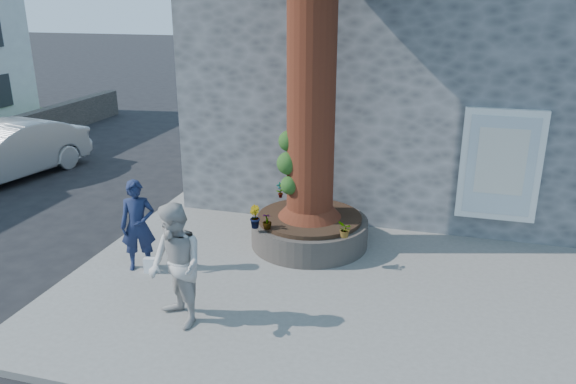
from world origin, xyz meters
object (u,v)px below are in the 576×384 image
(planter, at_px, (309,230))
(woman, at_px, (176,266))
(man, at_px, (138,226))
(car_silver, at_px, (6,152))

(planter, distance_m, woman, 3.59)
(man, height_order, car_silver, man)
(woman, relative_size, car_silver, 0.41)
(planter, xyz_separation_m, man, (-2.69, -1.85, 0.54))
(woman, distance_m, car_silver, 9.60)
(planter, bearing_deg, car_silver, 166.27)
(planter, distance_m, car_silver, 9.34)
(man, bearing_deg, woman, -68.69)
(planter, xyz_separation_m, car_silver, (-9.06, 2.21, 0.36))
(man, distance_m, woman, 2.08)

